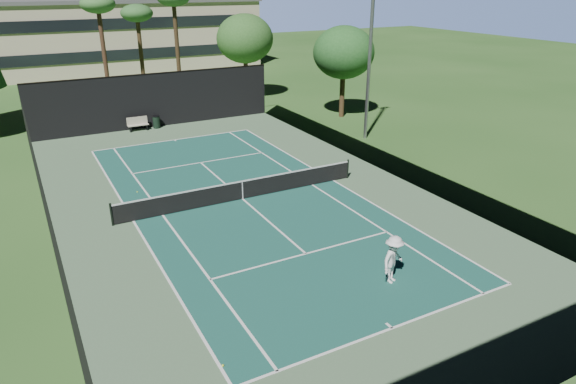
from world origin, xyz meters
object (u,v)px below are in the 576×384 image
player (393,260)px  tennis_ball_a (223,366)px  tennis_ball_d (137,192)px  tennis_ball_b (183,203)px  trash_bin (156,122)px  park_bench (138,123)px  tennis_ball_c (217,192)px  tennis_net (242,189)px

player → tennis_ball_a: (-7.16, -1.28, -0.89)m
tennis_ball_d → tennis_ball_a: bearing=-93.5°
tennis_ball_b → trash_bin: trash_bin is taller
park_bench → trash_bin: bearing=2.8°
tennis_ball_a → tennis_ball_d: bearing=86.5°
tennis_ball_d → tennis_ball_c: bearing=-28.1°
tennis_net → tennis_ball_b: (-2.86, 0.91, -0.52)m
tennis_net → park_bench: bearing=96.0°
player → park_bench: bearing=75.0°
park_bench → player: bearing=-82.3°
tennis_ball_c → park_bench: 14.07m
tennis_ball_a → trash_bin: size_ratio=0.08×
tennis_ball_c → tennis_net: bearing=-60.9°
player → tennis_net: bearing=77.6°
tennis_net → park_bench: (-1.64, 15.52, -0.01)m
park_bench → tennis_ball_a: bearing=-98.1°
player → trash_bin: 25.34m
tennis_net → tennis_ball_a: (-5.40, -10.95, -0.52)m
player → trash_bin: (-2.00, 25.26, -0.45)m
tennis_net → tennis_ball_c: size_ratio=196.40×
park_bench → tennis_ball_c: bearing=-86.7°
tennis_ball_a → park_bench: bearing=81.9°
tennis_ball_a → tennis_ball_d: size_ratio=1.02×
tennis_ball_a → tennis_ball_b: tennis_ball_a is taller
player → tennis_ball_d: bearing=92.8°
trash_bin → tennis_ball_d: bearing=-109.4°
tennis_ball_b → trash_bin: 14.91m
tennis_ball_d → park_bench: 12.41m
tennis_ball_b → park_bench: (1.22, 14.61, 0.51)m
tennis_ball_b → tennis_ball_d: tennis_ball_d is taller
tennis_ball_a → trash_bin: (5.17, 26.54, 0.44)m
tennis_ball_a → tennis_ball_c: tennis_ball_a is taller
tennis_net → tennis_ball_b: bearing=162.3°
tennis_ball_c → park_bench: bearing=93.3°
tennis_ball_a → tennis_ball_c: size_ratio=1.17×
tennis_net → tennis_ball_b: size_ratio=189.09×
tennis_ball_c → trash_bin: bearing=87.6°
tennis_net → tennis_ball_d: size_ratio=171.09×
tennis_ball_b → park_bench: 14.67m
tennis_net → player: bearing=-79.7°
park_bench → tennis_ball_d: bearing=-103.4°
tennis_net → trash_bin: bearing=90.9°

